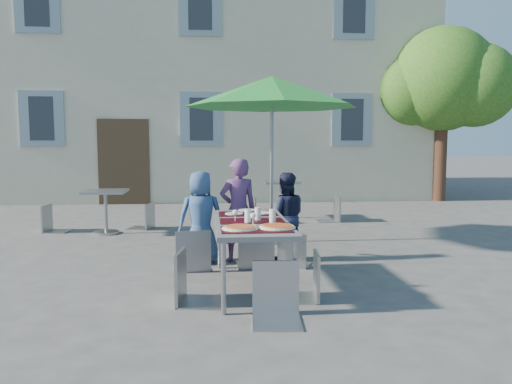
{
  "coord_description": "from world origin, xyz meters",
  "views": [
    {
      "loc": [
        0.19,
        -5.66,
        1.63
      ],
      "look_at": [
        0.79,
        0.68,
        0.98
      ],
      "focal_mm": 35.0,
      "sensor_mm": 36.0,
      "label": 1
    }
  ],
  "objects": [
    {
      "name": "dining_table",
      "position": [
        0.66,
        -0.22,
        0.7
      ],
      "size": [
        0.8,
        1.85,
        0.76
      ],
      "color": "#47484C",
      "rests_on": "ground"
    },
    {
      "name": "bg_chair_r_1",
      "position": [
        2.69,
        4.25,
        0.59
      ],
      "size": [
        0.45,
        0.44,
        1.0
      ],
      "color": "gray",
      "rests_on": "ground"
    },
    {
      "name": "glassware",
      "position": [
        0.7,
        -0.31,
        0.83
      ],
      "size": [
        0.46,
        0.36,
        0.15
      ],
      "color": "silver",
      "rests_on": "dining_table"
    },
    {
      "name": "child_1",
      "position": [
        0.58,
        1.04,
        0.7
      ],
      "size": [
        0.57,
        0.44,
        1.41
      ],
      "primitive_type": "imported",
      "rotation": [
        0.0,
        0.0,
        3.36
      ],
      "color": "#543165",
      "rests_on": "ground"
    },
    {
      "name": "chair_2",
      "position": [
        1.28,
        0.64,
        0.49
      ],
      "size": [
        0.5,
        0.5,
        0.85
      ],
      "color": "#91969C",
      "rests_on": "ground"
    },
    {
      "name": "child_0",
      "position": [
        0.08,
        0.99,
        0.62
      ],
      "size": [
        0.64,
        0.44,
        1.25
      ],
      "primitive_type": "imported",
      "rotation": [
        0.0,
        0.0,
        3.22
      ],
      "color": "#2E4C7E",
      "rests_on": "ground"
    },
    {
      "name": "bg_chair_r_0",
      "position": [
        -1.01,
        3.73,
        0.53
      ],
      "size": [
        0.51,
        0.5,
        0.91
      ],
      "color": "#92989D",
      "rests_on": "ground"
    },
    {
      "name": "ground",
      "position": [
        0.0,
        0.0,
        0.0
      ],
      "size": [
        90.0,
        90.0,
        0.0
      ],
      "primitive_type": "plane",
      "color": "#414143",
      "rests_on": "ground"
    },
    {
      "name": "cafe_table_0",
      "position": [
        -1.63,
        3.26,
        0.54
      ],
      "size": [
        0.72,
        0.72,
        0.77
      ],
      "color": "#A1A4A9",
      "rests_on": "ground"
    },
    {
      "name": "chair_0",
      "position": [
        -0.03,
        0.59,
        0.58
      ],
      "size": [
        0.5,
        0.5,
        0.99
      ],
      "color": "gray",
      "rests_on": "ground"
    },
    {
      "name": "pizza_near_left",
      "position": [
        0.5,
        -0.72,
        0.77
      ],
      "size": [
        0.37,
        0.37,
        0.03
      ],
      "color": "white",
      "rests_on": "dining_table"
    },
    {
      "name": "bg_chair_l_1",
      "position": [
        1.09,
        4.22,
        0.6
      ],
      "size": [
        0.6,
        0.6,
        1.01
      ],
      "color": "gray",
      "rests_on": "ground"
    },
    {
      "name": "cafe_table_1",
      "position": [
        1.7,
        4.76,
        0.56
      ],
      "size": [
        0.74,
        0.74,
        0.8
      ],
      "color": "#A1A4A9",
      "rests_on": "ground"
    },
    {
      "name": "patio_umbrella",
      "position": [
        1.19,
        2.26,
        2.39
      ],
      "size": [
        2.76,
        2.76,
        2.65
      ],
      "color": "#A1A4A9",
      "rests_on": "ground"
    },
    {
      "name": "building",
      "position": [
        -0.0,
        11.5,
        4.85
      ],
      "size": [
        13.6,
        8.2,
        11.1
      ],
      "color": "#BDB598",
      "rests_on": "ground"
    },
    {
      "name": "chair_4",
      "position": [
        1.19,
        -0.69,
        0.54
      ],
      "size": [
        0.46,
        0.45,
        0.93
      ],
      "color": "#93999F",
      "rests_on": "ground"
    },
    {
      "name": "chair_5",
      "position": [
        0.8,
        -1.24,
        0.58
      ],
      "size": [
        0.47,
        0.48,
        0.99
      ],
      "color": "#91959C",
      "rests_on": "ground"
    },
    {
      "name": "chair_1",
      "position": [
        0.78,
        0.66,
        0.62
      ],
      "size": [
        0.48,
        0.48,
        1.05
      ],
      "color": "gray",
      "rests_on": "ground"
    },
    {
      "name": "pizza_near_right",
      "position": [
        0.87,
        -0.7,
        0.77
      ],
      "size": [
        0.38,
        0.38,
        0.03
      ],
      "color": "white",
      "rests_on": "dining_table"
    },
    {
      "name": "place_settings",
      "position": [
        0.67,
        0.42,
        0.76
      ],
      "size": [
        0.61,
        0.51,
        0.01
      ],
      "color": "white",
      "rests_on": "dining_table"
    },
    {
      "name": "bg_chair_l_0",
      "position": [
        -2.64,
        3.56,
        0.54
      ],
      "size": [
        0.46,
        0.46,
        0.93
      ],
      "color": "gray",
      "rests_on": "ground"
    },
    {
      "name": "chair_3",
      "position": [
        -0.0,
        -0.7,
        0.59
      ],
      "size": [
        0.51,
        0.51,
        1.01
      ],
      "color": "gray",
      "rests_on": "ground"
    },
    {
      "name": "child_2",
      "position": [
        1.23,
        1.06,
        0.6
      ],
      "size": [
        0.61,
        0.38,
        1.21
      ],
      "primitive_type": "imported",
      "rotation": [
        0.0,
        0.0,
        3.08
      ],
      "color": "#1A1E3A",
      "rests_on": "ground"
    },
    {
      "name": "tree",
      "position": [
        6.55,
        7.54,
        3.25
      ],
      "size": [
        3.6,
        3.0,
        4.7
      ],
      "color": "#452A1D",
      "rests_on": "ground"
    }
  ]
}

